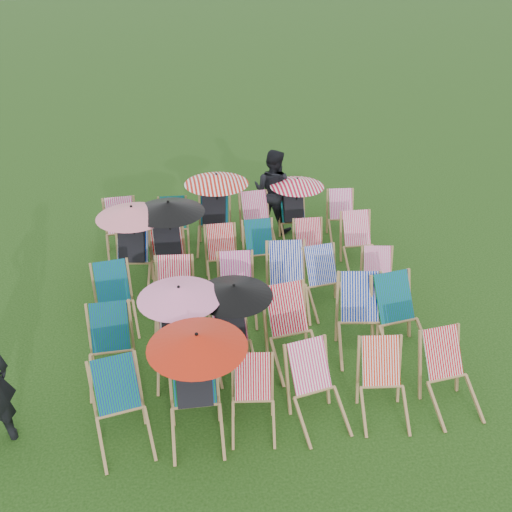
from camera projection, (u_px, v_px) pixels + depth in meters
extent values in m
plane|color=black|center=(256.00, 315.00, 8.91)|extent=(100.00, 100.00, 0.00)
cube|color=#0A7339|center=(116.00, 384.00, 6.61)|extent=(0.55, 0.44, 0.58)
cube|color=#0B7729|center=(194.00, 377.00, 6.70)|extent=(0.51, 0.38, 0.59)
cube|color=black|center=(194.00, 380.00, 6.65)|extent=(0.43, 0.44, 0.62)
sphere|color=tan|center=(192.00, 353.00, 6.58)|extent=(0.22, 0.22, 0.22)
cylinder|color=black|center=(198.00, 364.00, 6.49)|extent=(0.03, 0.03, 0.73)
cone|color=red|center=(197.00, 341.00, 6.32)|extent=(1.14, 1.14, 0.18)
cube|color=red|center=(253.00, 377.00, 6.84)|extent=(0.47, 0.37, 0.51)
cube|color=#F13074|center=(309.00, 366.00, 6.91)|extent=(0.53, 0.44, 0.57)
cube|color=red|center=(381.00, 361.00, 7.02)|extent=(0.50, 0.40, 0.55)
cube|color=red|center=(443.00, 353.00, 7.13)|extent=(0.51, 0.40, 0.57)
cube|color=#096230|center=(109.00, 327.00, 7.55)|extent=(0.50, 0.37, 0.59)
cube|color=#CB2879|center=(178.00, 325.00, 7.63)|extent=(0.50, 0.39, 0.56)
cube|color=black|center=(177.00, 327.00, 7.59)|extent=(0.43, 0.44, 0.59)
sphere|color=tan|center=(176.00, 304.00, 7.52)|extent=(0.21, 0.21, 0.21)
cylinder|color=black|center=(181.00, 313.00, 7.43)|extent=(0.03, 0.03, 0.69)
cone|color=pink|center=(179.00, 293.00, 7.28)|extent=(1.08, 1.08, 0.17)
cube|color=#D92B68|center=(229.00, 321.00, 7.76)|extent=(0.48, 0.37, 0.53)
cube|color=black|center=(230.00, 323.00, 7.72)|extent=(0.41, 0.42, 0.56)
sphere|color=tan|center=(228.00, 302.00, 7.65)|extent=(0.20, 0.20, 0.20)
cylinder|color=black|center=(234.00, 309.00, 7.58)|extent=(0.03, 0.03, 0.66)
cone|color=black|center=(234.00, 290.00, 7.43)|extent=(1.03, 1.03, 0.16)
cube|color=red|center=(287.00, 309.00, 7.84)|extent=(0.57, 0.46, 0.63)
cube|color=#07219E|center=(360.00, 297.00, 8.07)|extent=(0.59, 0.48, 0.64)
cube|color=#096836|center=(394.00, 297.00, 8.08)|extent=(0.58, 0.46, 0.63)
cube|color=#09683F|center=(112.00, 282.00, 8.56)|extent=(0.52, 0.41, 0.57)
cube|color=red|center=(174.00, 277.00, 8.65)|extent=(0.53, 0.41, 0.59)
cube|color=#E82E96|center=(236.00, 272.00, 8.81)|extent=(0.51, 0.39, 0.57)
cube|color=#071891|center=(286.00, 263.00, 8.93)|extent=(0.56, 0.43, 0.62)
cube|color=#0820AD|center=(321.00, 265.00, 9.01)|extent=(0.51, 0.40, 0.56)
cube|color=#F9318A|center=(377.00, 264.00, 9.15)|extent=(0.48, 0.39, 0.51)
cube|color=#0830AD|center=(133.00, 243.00, 9.55)|extent=(0.56, 0.45, 0.61)
cube|color=black|center=(132.00, 244.00, 9.51)|extent=(0.48, 0.50, 0.63)
sphere|color=tan|center=(131.00, 224.00, 9.43)|extent=(0.22, 0.22, 0.22)
cylinder|color=black|center=(134.00, 230.00, 9.33)|extent=(0.03, 0.03, 0.74)
cone|color=pink|center=(132.00, 212.00, 9.16)|extent=(1.17, 1.17, 0.18)
cube|color=#EF0908|center=(167.00, 239.00, 9.65)|extent=(0.54, 0.42, 0.62)
cube|color=black|center=(167.00, 240.00, 9.60)|extent=(0.46, 0.47, 0.65)
sphere|color=tan|center=(165.00, 219.00, 9.53)|extent=(0.23, 0.23, 0.23)
cylinder|color=black|center=(170.00, 226.00, 9.44)|extent=(0.03, 0.03, 0.75)
cone|color=black|center=(168.00, 207.00, 9.27)|extent=(1.19, 1.19, 0.18)
cube|color=red|center=(221.00, 242.00, 9.72)|extent=(0.46, 0.34, 0.55)
cube|color=#09662D|center=(259.00, 237.00, 9.86)|extent=(0.47, 0.35, 0.55)
cube|color=red|center=(308.00, 235.00, 9.98)|extent=(0.46, 0.35, 0.53)
cube|color=#FD326D|center=(357.00, 228.00, 10.13)|extent=(0.48, 0.35, 0.56)
cube|color=#E02C78|center=(120.00, 215.00, 10.51)|extent=(0.52, 0.40, 0.59)
cube|color=#0A6F25|center=(173.00, 213.00, 10.71)|extent=(0.48, 0.36, 0.55)
cube|color=#09622E|center=(214.00, 208.00, 10.74)|extent=(0.57, 0.46, 0.61)
cube|color=black|center=(214.00, 209.00, 10.69)|extent=(0.49, 0.51, 0.64)
sphere|color=tan|center=(214.00, 190.00, 10.62)|extent=(0.22, 0.22, 0.22)
cylinder|color=black|center=(217.00, 196.00, 10.52)|extent=(0.03, 0.03, 0.75)
cone|color=#B51609|center=(216.00, 179.00, 10.35)|extent=(1.18, 1.18, 0.18)
cube|color=#FF338C|center=(255.00, 208.00, 10.82)|extent=(0.51, 0.39, 0.58)
cube|color=#09683B|center=(292.00, 207.00, 10.99)|extent=(0.45, 0.33, 0.53)
cube|color=black|center=(293.00, 208.00, 10.95)|extent=(0.37, 0.39, 0.55)
sphere|color=tan|center=(292.00, 192.00, 10.88)|extent=(0.19, 0.19, 0.19)
cylinder|color=black|center=(297.00, 197.00, 10.80)|extent=(0.03, 0.03, 0.65)
cone|color=#B80926|center=(297.00, 182.00, 10.66)|extent=(1.02, 1.02, 0.16)
cube|color=#F03092|center=(341.00, 204.00, 11.11)|extent=(0.48, 0.37, 0.53)
imported|color=black|center=(273.00, 191.00, 11.08)|extent=(1.02, 0.97, 1.65)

